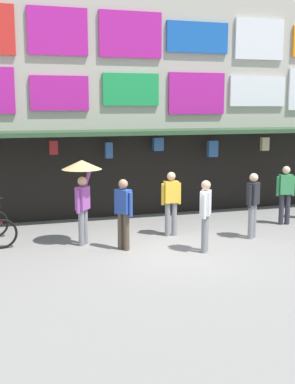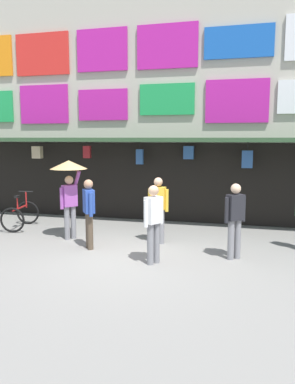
{
  "view_description": "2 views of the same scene",
  "coord_description": "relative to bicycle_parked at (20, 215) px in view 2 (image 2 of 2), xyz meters",
  "views": [
    {
      "loc": [
        -3.85,
        -10.45,
        3.34
      ],
      "look_at": [
        -0.15,
        1.77,
        1.11
      ],
      "focal_mm": 45.99,
      "sensor_mm": 36.0,
      "label": 1
    },
    {
      "loc": [
        2.54,
        -7.99,
        2.66
      ],
      "look_at": [
        -0.08,
        1.92,
        1.22
      ],
      "focal_mm": 36.2,
      "sensor_mm": 36.0,
      "label": 2
    }
  ],
  "objects": [
    {
      "name": "ground_plane",
      "position": [
        3.96,
        -1.89,
        -0.39
      ],
      "size": [
        80.0,
        80.0,
        0.0
      ],
      "primitive_type": "plane",
      "color": "gray"
    },
    {
      "name": "shopfront",
      "position": [
        3.96,
        2.68,
        3.57
      ],
      "size": [
        18.0,
        2.6,
        8.0
      ],
      "color": "#B2AD9E",
      "rests_on": "ground"
    },
    {
      "name": "bicycle_parked",
      "position": [
        0.0,
        0.0,
        0.0
      ],
      "size": [
        0.9,
        1.26,
        1.05
      ],
      "color": "black",
      "rests_on": "ground"
    },
    {
      "name": "pedestrian_in_white",
      "position": [
        4.59,
        -2.16,
        0.55
      ],
      "size": [
        0.38,
        0.47,
        1.68
      ],
      "color": "gray",
      "rests_on": "ground"
    },
    {
      "name": "pedestrian_in_purple",
      "position": [
        6.23,
        -1.39,
        0.55
      ],
      "size": [
        0.43,
        0.4,
        1.68
      ],
      "color": "gray",
      "rests_on": "ground"
    },
    {
      "name": "pedestrian_in_black",
      "position": [
        2.82,
        -1.45,
        0.55
      ],
      "size": [
        0.39,
        0.45,
        1.68
      ],
      "color": "brown",
      "rests_on": "ground"
    },
    {
      "name": "pedestrian_in_green",
      "position": [
        4.32,
        -0.55,
        0.59
      ],
      "size": [
        0.53,
        0.36,
        1.68
      ],
      "color": "gray",
      "rests_on": "ground"
    },
    {
      "name": "pedestrian_with_umbrella",
      "position": [
        1.98,
        -0.77,
        1.25
      ],
      "size": [
        0.96,
        0.96,
        2.08
      ],
      "color": "gray",
      "rests_on": "ground"
    }
  ]
}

